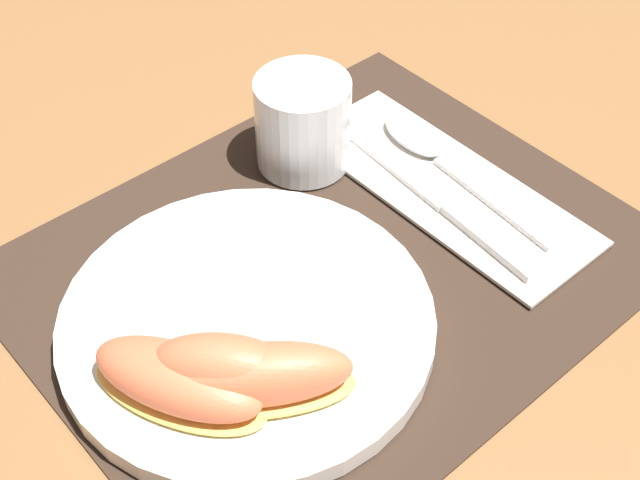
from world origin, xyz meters
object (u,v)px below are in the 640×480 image
Objects in this scene: spoon at (435,152)px; citrus_wedge_2 at (258,378)px; plate at (247,323)px; knife at (434,194)px; citrus_wedge_1 at (223,371)px; citrus_wedge_0 at (178,381)px; fork at (256,329)px; juice_glass at (303,128)px.

spoon is 1.55× the size of citrus_wedge_2.
plate is 0.19m from knife.
citrus_wedge_2 is at bearing -120.56° from plate.
citrus_wedge_2 is at bearing -50.47° from citrus_wedge_1.
plate is at bearing -169.57° from spoon.
spoon is at bearing 20.53° from citrus_wedge_2.
citrus_wedge_2 is (-0.03, -0.06, 0.03)m from plate.
knife is at bearing 15.89° from citrus_wedge_2.
plate is 0.08m from citrus_wedge_0.
knife is 1.86× the size of citrus_wedge_2.
knife is at bearing 6.80° from fork.
citrus_wedge_0 is (-0.07, -0.02, 0.02)m from plate.
juice_glass is 0.25m from citrus_wedge_0.
citrus_wedge_2 is at bearing -164.11° from knife.
citrus_wedge_0 is at bearing -161.21° from plate.
citrus_wedge_1 is (-0.27, -0.08, 0.03)m from spoon.
citrus_wedge_0 is 1.27× the size of citrus_wedge_1.
spoon is at bearing 16.41° from citrus_wedge_1.
knife is 0.05m from spoon.
citrus_wedge_1 is (-0.05, -0.04, 0.03)m from plate.
plate is at bearing 76.30° from fork.
fork is 1.49× the size of citrus_wedge_0.
spoon is at bearing 10.43° from plate.
fork reaches higher than spoon.
fork is at bearing -103.70° from plate.
juice_glass reaches higher than fork.
juice_glass is at bearing 38.16° from citrus_wedge_1.
citrus_wedge_2 is (0.04, -0.03, 0.00)m from citrus_wedge_0.
knife is at bearing 11.18° from citrus_wedge_1.
knife is 0.24m from citrus_wedge_1.
juice_glass is 0.33× the size of knife.
citrus_wedge_1 reaches higher than knife.
fork is at bearing 54.26° from citrus_wedge_2.
knife is 0.23m from citrus_wedge_2.
spoon is at bearing 12.45° from citrus_wedge_0.
spoon is 1.50× the size of citrus_wedge_0.
knife is (0.19, 0.01, -0.00)m from plate.
plate is 2.06× the size of citrus_wedge_2.
citrus_wedge_1 reaches higher than spoon.
citrus_wedge_0 reaches higher than spoon.
citrus_wedge_1 is at bearing -33.22° from citrus_wedge_0.
citrus_wedge_2 reaches higher than citrus_wedge_0.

